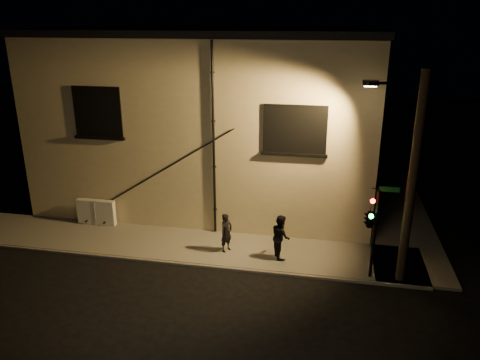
% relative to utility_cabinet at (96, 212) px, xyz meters
% --- Properties ---
extents(ground, '(90.00, 90.00, 0.00)m').
position_rel_utility_cabinet_xyz_m(ground, '(7.44, -2.70, -0.72)').
color(ground, black).
extents(sidewalk, '(21.00, 16.00, 0.12)m').
position_rel_utility_cabinet_xyz_m(sidewalk, '(8.66, 1.69, -0.66)').
color(sidewalk, slate).
rests_on(sidewalk, ground).
extents(building, '(16.20, 12.23, 8.80)m').
position_rel_utility_cabinet_xyz_m(building, '(4.44, 6.29, 3.69)').
color(building, beige).
rests_on(building, ground).
extents(utility_cabinet, '(1.82, 0.31, 1.20)m').
position_rel_utility_cabinet_xyz_m(utility_cabinet, '(0.00, 0.00, 0.00)').
color(utility_cabinet, white).
rests_on(utility_cabinet, sidewalk).
extents(pedestrian_a, '(0.64, 0.71, 1.63)m').
position_rel_utility_cabinet_xyz_m(pedestrian_a, '(6.52, -1.43, 0.22)').
color(pedestrian_a, black).
rests_on(pedestrian_a, sidewalk).
extents(pedestrian_b, '(0.97, 1.07, 1.81)m').
position_rel_utility_cabinet_xyz_m(pedestrian_b, '(8.77, -1.53, 0.31)').
color(pedestrian_b, black).
rests_on(pedestrian_b, sidewalk).
extents(traffic_signal, '(1.30, 2.12, 3.59)m').
position_rel_utility_cabinet_xyz_m(traffic_signal, '(12.05, -2.51, 1.83)').
color(traffic_signal, black).
rests_on(traffic_signal, sidewalk).
extents(streetlamp_pole, '(2.06, 1.40, 7.77)m').
position_rel_utility_cabinet_xyz_m(streetlamp_pole, '(13.25, -2.33, 3.37)').
color(streetlamp_pole, black).
rests_on(streetlamp_pole, ground).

